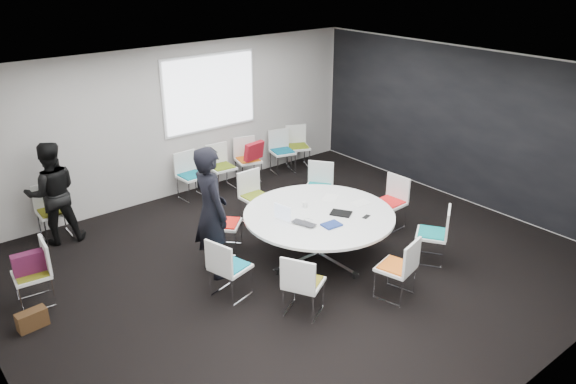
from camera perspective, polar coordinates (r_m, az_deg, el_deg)
room_shell at (r=7.87m, az=1.24°, el=1.59°), size 8.08×7.08×2.88m
conference_table at (r=8.42m, az=3.14°, el=-3.31°), size 2.25×2.25×0.73m
projection_screen at (r=10.82m, az=-7.89°, el=9.95°), size 1.90×0.03×1.35m
chair_ring_a at (r=9.57m, az=10.24°, el=-2.02°), size 0.47×0.49×0.88m
chair_ring_b at (r=10.01m, az=3.07°, el=-0.49°), size 0.63×0.63×0.88m
chair_ring_c at (r=9.64m, az=-3.27°, el=-1.47°), size 0.47×0.46×0.88m
chair_ring_d at (r=8.77m, az=-6.43°, el=-4.24°), size 0.64×0.64×0.88m
chair_ring_e at (r=7.64m, az=-5.91°, el=-8.71°), size 0.55×0.56×0.88m
chair_ring_f at (r=7.28m, az=1.54°, el=-10.38°), size 0.61×0.62×0.88m
chair_ring_g at (r=7.73m, az=10.90°, el=-8.64°), size 0.56×0.55×0.88m
chair_ring_h at (r=8.69m, az=14.36°, el=-5.17°), size 0.63×0.63×0.88m
chair_back_a at (r=10.68m, az=-9.74°, el=0.76°), size 0.48×0.47×0.88m
chair_back_b at (r=11.03m, az=-6.70°, el=1.68°), size 0.49×0.48×0.88m
chair_back_c at (r=11.36m, az=-4.07°, el=2.45°), size 0.55×0.54×0.88m
chair_back_d at (r=11.81m, az=-0.58°, el=3.34°), size 0.56×0.55×0.88m
chair_back_e at (r=12.11m, az=1.00°, el=3.84°), size 0.60×0.60×0.88m
chair_spare_left at (r=8.16m, az=-24.32°, el=-8.63°), size 0.49×0.50×0.88m
chair_person_back at (r=9.86m, az=-22.63°, el=-2.78°), size 0.48×0.47×0.88m
person_main at (r=7.89m, az=-7.82°, el=-2.04°), size 0.53×0.75×1.93m
person_back at (r=9.49m, az=-22.83°, el=-0.11°), size 0.92×0.79×1.66m
laptop at (r=8.02m, az=1.82°, el=-3.10°), size 0.33×0.41×0.03m
laptop_lid at (r=8.04m, az=-0.58°, el=-2.09°), size 0.07×0.30×0.22m
notebook_black at (r=8.34m, az=5.40°, el=-2.16°), size 0.34×0.37×0.02m
tablet_folio at (r=7.98m, az=4.45°, el=-3.33°), size 0.27×0.22×0.03m
papers_right at (r=8.86m, az=4.32°, el=-0.59°), size 0.36×0.33×0.00m
papers_front at (r=8.73m, az=7.34°, el=-1.10°), size 0.32×0.24×0.00m
cup at (r=8.50m, az=1.72°, el=-1.28°), size 0.08×0.08×0.09m
phone at (r=8.29m, az=7.95°, el=-2.50°), size 0.15×0.11×0.01m
maroon_bag at (r=8.00m, az=-24.83°, el=-6.55°), size 0.41×0.17×0.28m
brown_bag at (r=7.78m, az=-24.56°, el=-11.69°), size 0.37×0.19×0.24m
red_jacket at (r=11.04m, az=-3.47°, el=4.18°), size 0.46×0.22×0.36m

